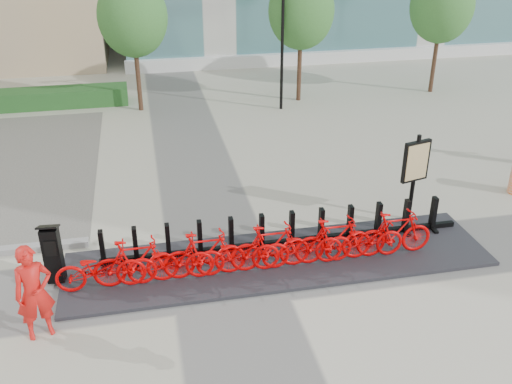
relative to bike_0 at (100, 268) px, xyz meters
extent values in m
plane|color=#B2AF9D|center=(2.60, 0.05, -0.56)|extent=(120.00, 120.00, 0.00)
cube|color=#295D2A|center=(-2.40, 13.25, -0.21)|extent=(6.00, 1.20, 0.70)
cylinder|color=brown|center=(1.10, 12.05, 0.94)|extent=(0.18, 0.18, 3.00)
ellipsoid|color=#326628|center=(1.10, 12.05, 3.04)|extent=(2.60, 2.60, 2.99)
cylinder|color=brown|center=(7.60, 12.05, 0.94)|extent=(0.18, 0.18, 3.00)
ellipsoid|color=#326628|center=(7.60, 12.05, 3.04)|extent=(2.60, 2.60, 2.99)
cylinder|color=brown|center=(13.60, 12.05, 0.94)|extent=(0.18, 0.18, 3.00)
ellipsoid|color=#326628|center=(13.60, 12.05, 3.04)|extent=(2.60, 2.60, 2.99)
cylinder|color=black|center=(6.60, 11.05, 1.94)|extent=(0.12, 0.12, 5.00)
cube|color=#25262B|center=(3.90, 0.35, -0.52)|extent=(9.60, 2.40, 0.08)
imported|color=#D70001|center=(0.00, 0.00, 0.00)|extent=(1.84, 0.64, 0.97)
imported|color=#D70001|center=(0.72, 0.00, 0.05)|extent=(1.79, 0.50, 1.07)
imported|color=#D70001|center=(1.44, 0.00, 0.00)|extent=(1.84, 0.64, 0.97)
imported|color=#D70001|center=(2.16, 0.00, 0.05)|extent=(1.79, 0.50, 1.07)
imported|color=#D70001|center=(2.88, 0.00, 0.00)|extent=(1.84, 0.64, 0.97)
imported|color=#D70001|center=(3.60, 0.00, 0.05)|extent=(1.79, 0.50, 1.07)
imported|color=#D70001|center=(4.32, 0.00, 0.00)|extent=(1.84, 0.64, 0.97)
imported|color=#D70001|center=(5.04, 0.00, 0.05)|extent=(1.79, 0.50, 1.07)
imported|color=#D70001|center=(5.76, 0.00, 0.00)|extent=(1.84, 0.64, 0.97)
imported|color=#D70001|center=(6.48, 0.00, 0.05)|extent=(1.79, 0.50, 1.07)
cube|color=black|center=(-0.97, 0.49, 0.15)|extent=(0.38, 0.33, 1.26)
cube|color=black|center=(-0.97, 0.49, 0.82)|extent=(0.45, 0.39, 0.16)
cube|color=black|center=(-0.97, 0.33, 0.40)|extent=(0.25, 0.04, 0.35)
imported|color=red|center=(-1.08, -1.16, 0.39)|extent=(0.81, 0.66, 1.91)
cylinder|color=black|center=(7.63, 1.57, 0.60)|extent=(0.11, 0.11, 2.32)
cube|color=black|center=(7.63, 1.57, 1.07)|extent=(0.76, 0.30, 1.05)
cube|color=tan|center=(7.63, 1.50, 1.07)|extent=(0.64, 0.19, 0.93)
camera|label=1|loc=(1.15, -10.25, 6.64)|focal=40.00mm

